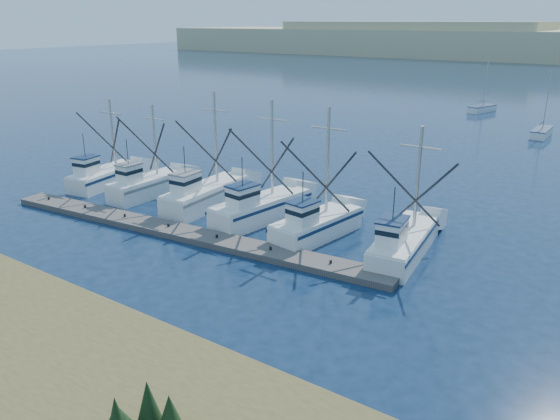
# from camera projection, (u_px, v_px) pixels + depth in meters

# --- Properties ---
(ground) EXTENTS (500.00, 500.00, 0.00)m
(ground) POSITION_uv_depth(u_px,v_px,m) (218.00, 300.00, 27.98)
(ground) COLOR #0C2036
(ground) RESTS_ON ground
(floating_dock) EXTENTS (30.15, 4.67, 0.40)m
(floating_dock) POSITION_uv_depth(u_px,v_px,m) (180.00, 232.00, 36.46)
(floating_dock) COLOR #5D5753
(floating_dock) RESTS_ON ground
(trawler_fleet) EXTENTS (30.56, 8.49, 8.64)m
(trawler_fleet) POSITION_uv_depth(u_px,v_px,m) (230.00, 203.00, 39.83)
(trawler_fleet) COLOR white
(trawler_fleet) RESTS_ON ground
(sailboat_near) EXTENTS (1.70, 5.70, 8.10)m
(sailboat_near) POSITION_uv_depth(u_px,v_px,m) (541.00, 132.00, 67.19)
(sailboat_near) COLOR white
(sailboat_near) RESTS_ON ground
(sailboat_far) EXTENTS (3.21, 5.70, 8.10)m
(sailboat_far) POSITION_uv_depth(u_px,v_px,m) (482.00, 109.00, 85.12)
(sailboat_far) COLOR white
(sailboat_far) RESTS_ON ground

